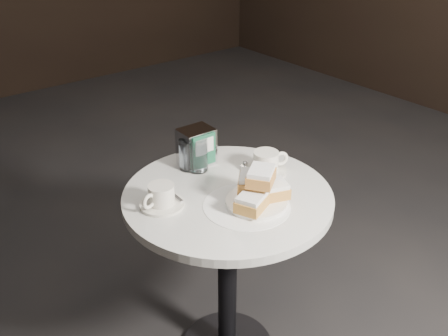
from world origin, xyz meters
TOP-DOWN VIEW (x-y plane):
  - cafe_table at (0.00, 0.00)m, footprint 0.70×0.70m
  - sugar_spill at (-0.00, -0.10)m, footprint 0.29×0.29m
  - beignet_plate at (0.03, -0.11)m, footprint 0.22×0.22m
  - coffee_cup_left at (-0.21, 0.07)m, footprint 0.17×0.17m
  - coffee_cup_right at (0.19, 0.02)m, footprint 0.20×0.20m
  - water_glass_left at (-0.00, 0.22)m, footprint 0.07×0.07m
  - water_glass_right at (0.02, 0.19)m, footprint 0.08×0.08m
  - napkin_dispenser at (0.04, 0.23)m, footprint 0.12×0.10m

SIDE VIEW (x-z plane):
  - cafe_table at x=0.00m, z-range 0.17..0.92m
  - sugar_spill at x=0.00m, z-range 0.74..0.75m
  - coffee_cup_left at x=-0.21m, z-range 0.74..0.81m
  - coffee_cup_right at x=0.19m, z-range 0.74..0.82m
  - beignet_plate at x=0.03m, z-range 0.73..0.86m
  - water_glass_left at x=0.00m, z-range 0.74..0.86m
  - water_glass_right at x=0.02m, z-range 0.74..0.87m
  - napkin_dispenser at x=0.04m, z-range 0.75..0.88m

